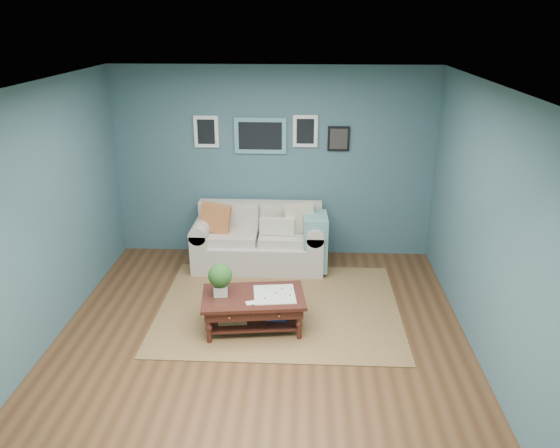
{
  "coord_description": "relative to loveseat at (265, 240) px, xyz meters",
  "views": [
    {
      "loc": [
        0.46,
        -4.97,
        3.3
      ],
      "look_at": [
        0.16,
        1.0,
        1.01
      ],
      "focal_mm": 35.0,
      "sensor_mm": 36.0,
      "label": 1
    }
  ],
  "objects": [
    {
      "name": "room_shell",
      "position": [
        0.1,
        -1.97,
        0.98
      ],
      "size": [
        5.0,
        5.02,
        2.7
      ],
      "color": "brown",
      "rests_on": "ground"
    },
    {
      "name": "coffee_table",
      "position": [
        -0.06,
        -1.69,
        -0.04
      ],
      "size": [
        1.2,
        0.79,
        0.79
      ],
      "rotation": [
        0.0,
        0.0,
        0.12
      ],
      "color": "#35120F",
      "rests_on": "ground"
    },
    {
      "name": "loveseat",
      "position": [
        0.0,
        0.0,
        0.0
      ],
      "size": [
        1.84,
        0.83,
        0.94
      ],
      "color": "beige",
      "rests_on": "ground"
    },
    {
      "name": "area_rug",
      "position": [
        0.26,
        -1.21,
        -0.38
      ],
      "size": [
        2.86,
        2.29,
        0.01
      ],
      "primitive_type": "cube",
      "color": "brown",
      "rests_on": "ground"
    }
  ]
}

